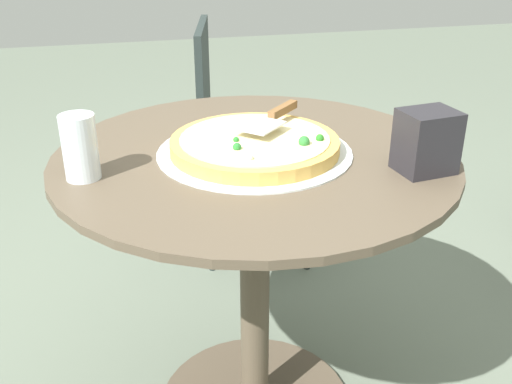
{
  "coord_description": "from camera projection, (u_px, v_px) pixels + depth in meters",
  "views": [
    {
      "loc": [
        -0.29,
        -1.16,
        1.22
      ],
      "look_at": [
        0.0,
        0.0,
        0.64
      ],
      "focal_mm": 41.61,
      "sensor_mm": 36.0,
      "label": 1
    }
  ],
  "objects": [
    {
      "name": "pizza_server",
      "position": [
        272.0,
        117.0,
        1.33
      ],
      "size": [
        0.18,
        0.18,
        0.02
      ],
      "color": "silver",
      "rests_on": "pizza_on_tray"
    },
    {
      "name": "pizza_on_tray",
      "position": [
        256.0,
        145.0,
        1.29
      ],
      "size": [
        0.42,
        0.42,
        0.05
      ],
      "color": "silver",
      "rests_on": "patio_table"
    },
    {
      "name": "napkin_dispenser",
      "position": [
        427.0,
        141.0,
        1.18
      ],
      "size": [
        0.12,
        0.1,
        0.13
      ],
      "primitive_type": "cube",
      "rotation": [
        0.0,
        0.0,
        0.12
      ],
      "color": "#242226",
      "rests_on": "patio_table"
    },
    {
      "name": "patio_chair_corner",
      "position": [
        238.0,
        122.0,
        2.15
      ],
      "size": [
        0.49,
        0.49,
        0.86
      ],
      "color": "#232C2B",
      "rests_on": "ground"
    },
    {
      "name": "patio_table",
      "position": [
        255.0,
        240.0,
        1.38
      ],
      "size": [
        0.88,
        0.88,
        0.74
      ],
      "color": "brown",
      "rests_on": "ground"
    },
    {
      "name": "drinking_cup",
      "position": [
        80.0,
        147.0,
        1.14
      ],
      "size": [
        0.07,
        0.07,
        0.13
      ],
      "primitive_type": "cylinder",
      "color": "silver",
      "rests_on": "patio_table"
    }
  ]
}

